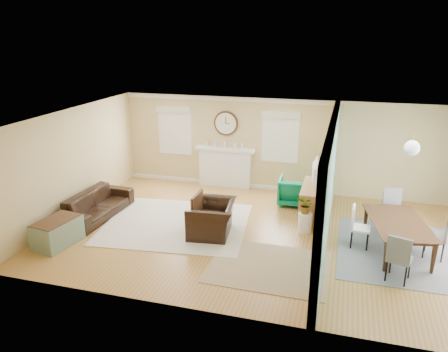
{
  "coord_description": "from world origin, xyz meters",
  "views": [
    {
      "loc": [
        1.76,
        -8.7,
        4.31
      ],
      "look_at": [
        -0.8,
        0.3,
        1.2
      ],
      "focal_mm": 35.0,
      "sensor_mm": 36.0,
      "label": 1
    }
  ],
  "objects_px": {
    "eames_chair": "(212,218)",
    "green_chair": "(294,191)",
    "credenza": "(312,201)",
    "sofa": "(97,205)",
    "dining_table": "(398,237)"
  },
  "relations": [
    {
      "from": "green_chair",
      "to": "credenza",
      "type": "bearing_deg",
      "value": 124.38
    },
    {
      "from": "sofa",
      "to": "credenza",
      "type": "xyz_separation_m",
      "value": [
        5.02,
        1.41,
        0.09
      ]
    },
    {
      "from": "green_chair",
      "to": "credenza",
      "type": "relative_size",
      "value": 0.54
    },
    {
      "from": "sofa",
      "to": "eames_chair",
      "type": "height_order",
      "value": "eames_chair"
    },
    {
      "from": "sofa",
      "to": "credenza",
      "type": "bearing_deg",
      "value": -71.71
    },
    {
      "from": "eames_chair",
      "to": "sofa",
      "type": "bearing_deg",
      "value": -100.08
    },
    {
      "from": "eames_chair",
      "to": "credenza",
      "type": "xyz_separation_m",
      "value": [
        2.03,
        1.57,
        0.03
      ]
    },
    {
      "from": "green_chair",
      "to": "dining_table",
      "type": "bearing_deg",
      "value": 137.79
    },
    {
      "from": "credenza",
      "to": "sofa",
      "type": "bearing_deg",
      "value": -164.29
    },
    {
      "from": "eames_chair",
      "to": "green_chair",
      "type": "xyz_separation_m",
      "value": [
        1.51,
        2.27,
        -0.01
      ]
    },
    {
      "from": "dining_table",
      "to": "credenza",
      "type": "bearing_deg",
      "value": 43.92
    },
    {
      "from": "eames_chair",
      "to": "credenza",
      "type": "relative_size",
      "value": 0.78
    },
    {
      "from": "eames_chair",
      "to": "green_chair",
      "type": "bearing_deg",
      "value": 139.2
    },
    {
      "from": "eames_chair",
      "to": "dining_table",
      "type": "xyz_separation_m",
      "value": [
        3.9,
        0.25,
        -0.04
      ]
    },
    {
      "from": "sofa",
      "to": "dining_table",
      "type": "relative_size",
      "value": 1.13
    }
  ]
}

